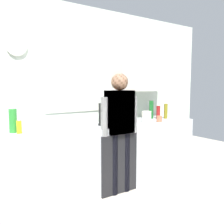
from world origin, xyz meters
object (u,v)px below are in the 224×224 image
Objects in this scene: cup_terracotta_mug at (159,119)px; dish_soap at (19,127)px; cup_white_mug at (73,124)px; storage_canister at (147,117)px; person_guest at (120,123)px; mixing_bowl at (130,119)px; bottle_clear_soda at (13,121)px; bottle_green_wine at (151,110)px; bottle_red_vinegar at (158,112)px; potted_plant at (116,114)px; bottle_olive_oil at (166,111)px; coffee_maker at (107,115)px; person_at_sink at (120,123)px.

cup_terracotta_mug is 2.01m from dish_soap.
cup_terracotta_mug is 1.33m from cup_white_mug.
storage_canister is 0.61m from person_guest.
cup_white_mug is 0.94m from mixing_bowl.
bottle_clear_soda is 0.13m from dish_soap.
bottle_red_vinegar is at bearing -60.91° from bottle_green_wine.
potted_plant is at bearing -3.81° from cup_white_mug.
person_guest reaches higher than cup_white_mug.
person_guest reaches higher than bottle_green_wine.
mixing_bowl is (-0.54, -0.11, -0.11)m from bottle_green_wine.
cup_terracotta_mug is at bearing -9.69° from bottle_clear_soda.
bottle_olive_oil reaches higher than potted_plant.
cup_white_mug is 0.67m from potted_plant.
cup_terracotta_mug is at bearing -17.81° from storage_canister.
potted_plant is (-0.87, -0.02, 0.02)m from bottle_red_vinegar.
potted_plant is (0.22, 0.08, -0.01)m from coffee_maker.
coffee_maker reaches higher than bottle_green_wine.
bottle_red_vinegar is 0.14× the size of person_guest.
potted_plant is 0.14× the size of person_guest.
cup_terracotta_mug is (-0.24, -0.26, -0.06)m from bottle_red_vinegar.
person_guest is (-0.44, -0.33, 0.02)m from mixing_bowl.
bottle_olive_oil is 0.73m from mixing_bowl.
bottle_green_wine is at bearing 11.43° from coffee_maker.
bottle_clear_soda reaches higher than mixing_bowl.
bottle_red_vinegar reaches higher than mixing_bowl.
cup_terracotta_mug is 0.06× the size of person_guest.
person_at_sink is (-0.59, -0.13, -0.03)m from storage_canister.
cup_white_mug is 0.53× the size of dish_soap.
storage_canister is 0.11× the size of person_at_sink.
bottle_green_wine reaches higher than potted_plant.
mixing_bowl is 1.64m from dish_soap.
mixing_bowl is 1.29× the size of storage_canister.
person_guest is at bearing -167.68° from storage_canister.
bottle_red_vinegar is 0.14m from bottle_olive_oil.
person_at_sink reaches higher than cup_white_mug.
cup_white_mug is at bearing 179.05° from bottle_red_vinegar.
mixing_bowl is at bearing -179.92° from bottle_red_vinegar.
cup_terracotta_mug is at bearing -7.09° from dish_soap.
coffee_maker is 0.87m from cup_terracotta_mug.
potted_plant is (-0.27, -0.02, 0.09)m from mixing_bowl.
mixing_bowl is at bearing 143.79° from cup_terracotta_mug.
coffee_maker is 1.18× the size of bottle_clear_soda.
person_guest is (1.24, -0.41, -0.08)m from bottle_clear_soda.
bottle_red_vinegar is at bearing -0.95° from cup_white_mug.
cup_terracotta_mug reaches higher than mixing_bowl.
bottle_olive_oil reaches higher than mixing_bowl.
cup_white_mug is at bearing -12.28° from person_guest.
bottle_olive_oil reaches higher than bottle_red_vinegar.
person_at_sink is (1.24, -0.41, -0.08)m from bottle_clear_soda.
cup_white_mug is 0.61m from person_at_sink.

